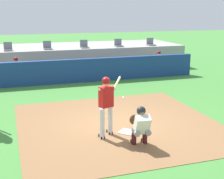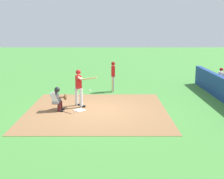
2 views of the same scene
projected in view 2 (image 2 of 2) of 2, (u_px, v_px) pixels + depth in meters
The scene contains 8 objects.
ground_plane at pixel (97, 111), 13.41m from camera, with size 80.00×80.00×0.00m, color #428438.
dirt_infield at pixel (97, 110), 13.40m from camera, with size 6.40×6.40×0.01m, color olive.
home_plate at pixel (80, 110), 13.40m from camera, with size 0.44×0.44×0.02m, color white.
batter_at_plate at pixel (79, 86), 13.85m from camera, with size 1.01×1.14×1.80m.
catcher_crouched at pixel (58, 98), 13.26m from camera, with size 0.50×1.86×1.13m.
on_deck_batter at pixel (113, 75), 17.11m from camera, with size 0.58×0.23×1.79m.
dugout_player_0 at pixel (219, 78), 18.04m from camera, with size 0.49×0.70×1.30m.
dugout_player_1 at pixel (223, 80), 17.30m from camera, with size 0.49×0.70×1.30m.
Camera 2 is at (12.88, 0.69, 3.84)m, focal length 46.58 mm.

